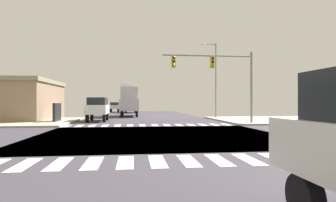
% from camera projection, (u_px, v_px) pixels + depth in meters
% --- Properties ---
extents(ground, '(90.00, 90.00, 0.05)m').
position_uv_depth(ground, '(160.00, 136.00, 16.57)').
color(ground, '#37333B').
extents(sidewalk_corner_ne, '(12.00, 12.00, 0.14)m').
position_uv_depth(sidewalk_corner_ne, '(275.00, 120.00, 30.03)').
color(sidewalk_corner_ne, '#A09B91').
rests_on(sidewalk_corner_ne, ground).
extents(sidewalk_corner_nw, '(12.00, 12.00, 0.14)m').
position_uv_depth(sidewalk_corner_nw, '(8.00, 122.00, 26.93)').
color(sidewalk_corner_nw, '#A19A89').
rests_on(sidewalk_corner_nw, ground).
extents(crosswalk_near, '(13.50, 2.00, 0.01)m').
position_uv_depth(crosswalk_near, '(173.00, 161.00, 9.29)').
color(crosswalk_near, white).
rests_on(crosswalk_near, ground).
extents(crosswalk_far, '(13.50, 2.00, 0.01)m').
position_uv_depth(crosswalk_far, '(149.00, 125.00, 23.79)').
color(crosswalk_far, white).
rests_on(crosswalk_far, ground).
extents(traffic_signal_mast, '(7.79, 0.55, 6.21)m').
position_uv_depth(traffic_signal_mast, '(217.00, 70.00, 24.62)').
color(traffic_signal_mast, gray).
rests_on(traffic_signal_mast, ground).
extents(street_lamp, '(1.78, 0.32, 8.66)m').
position_uv_depth(street_lamp, '(214.00, 74.00, 33.52)').
color(street_lamp, gray).
rests_on(street_lamp, ground).
extents(suv_nearside_1, '(1.96, 4.60, 2.34)m').
position_uv_depth(suv_nearside_1, '(98.00, 107.00, 28.88)').
color(suv_nearside_1, black).
rests_on(suv_nearside_1, ground).
extents(pickup_farside_1, '(2.00, 5.10, 2.35)m').
position_uv_depth(pickup_farside_1, '(130.00, 106.00, 52.33)').
color(pickup_farside_1, black).
rests_on(pickup_farside_1, ground).
extents(sedan_trailing_1, '(1.80, 4.30, 1.88)m').
position_uv_depth(sedan_trailing_1, '(115.00, 106.00, 55.33)').
color(sedan_trailing_1, black).
rests_on(sedan_trailing_1, ground).
extents(box_truck_outer_1, '(2.40, 7.20, 4.85)m').
position_uv_depth(box_truck_outer_1, '(129.00, 97.00, 39.14)').
color(box_truck_outer_1, black).
rests_on(box_truck_outer_1, ground).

